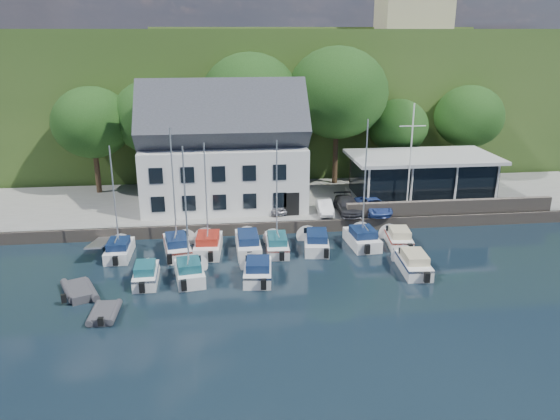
# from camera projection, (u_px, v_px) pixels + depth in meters

# --- Properties ---
(ground) EXTENTS (180.00, 180.00, 0.00)m
(ground) POSITION_uv_depth(u_px,v_px,m) (341.00, 292.00, 34.81)
(ground) COLOR black
(ground) RESTS_ON ground
(quay) EXTENTS (60.00, 13.00, 1.00)m
(quay) POSITION_uv_depth(u_px,v_px,m) (300.00, 203.00, 51.15)
(quay) COLOR gray
(quay) RESTS_ON ground
(quay_face) EXTENTS (60.00, 0.30, 1.00)m
(quay_face) POSITION_uv_depth(u_px,v_px,m) (312.00, 226.00, 45.02)
(quay_face) COLOR #655B51
(quay_face) RESTS_ON ground
(hillside) EXTENTS (160.00, 75.00, 16.00)m
(hillside) POSITION_uv_depth(u_px,v_px,m) (260.00, 80.00, 90.74)
(hillside) COLOR #2C471A
(hillside) RESTS_ON ground
(field_patch) EXTENTS (50.00, 30.00, 0.30)m
(field_patch) POSITION_uv_depth(u_px,v_px,m) (301.00, 28.00, 96.59)
(field_patch) COLOR #5E6733
(field_patch) RESTS_ON hillside
(farmhouse) EXTENTS (10.40, 7.00, 8.20)m
(farmhouse) POSITION_uv_depth(u_px,v_px,m) (414.00, 0.00, 79.92)
(farmhouse) COLOR #C1B090
(farmhouse) RESTS_ON hillside
(harbor_building) EXTENTS (14.40, 8.20, 8.70)m
(harbor_building) POSITION_uv_depth(u_px,v_px,m) (224.00, 156.00, 47.91)
(harbor_building) COLOR silver
(harbor_building) RESTS_ON quay
(club_pavilion) EXTENTS (13.20, 7.20, 4.10)m
(club_pavilion) POSITION_uv_depth(u_px,v_px,m) (421.00, 177.00, 50.14)
(club_pavilion) COLOR black
(club_pavilion) RESTS_ON quay
(seawall) EXTENTS (18.00, 0.50, 1.20)m
(seawall) POSITION_uv_depth(u_px,v_px,m) (450.00, 207.00, 46.37)
(seawall) COLOR #655B51
(seawall) RESTS_ON quay
(gangway) EXTENTS (1.20, 6.00, 1.40)m
(gangway) POSITION_uv_depth(u_px,v_px,m) (102.00, 250.00, 41.48)
(gangway) COLOR silver
(gangway) RESTS_ON ground
(car_silver) EXTENTS (2.45, 3.74, 1.18)m
(car_silver) POSITION_uv_depth(u_px,v_px,m) (273.00, 205.00, 46.97)
(car_silver) COLOR #A6A6AA
(car_silver) RESTS_ON quay
(car_white) EXTENTS (1.40, 3.58, 1.16)m
(car_white) POSITION_uv_depth(u_px,v_px,m) (324.00, 206.00, 46.55)
(car_white) COLOR silver
(car_white) RESTS_ON quay
(car_dgrey) EXTENTS (1.81, 4.43, 1.29)m
(car_dgrey) POSITION_uv_depth(u_px,v_px,m) (348.00, 205.00, 46.63)
(car_dgrey) COLOR #2C2C31
(car_dgrey) RESTS_ON quay
(car_blue) EXTENTS (2.15, 4.08, 1.33)m
(car_blue) POSITION_uv_depth(u_px,v_px,m) (373.00, 205.00, 46.63)
(car_blue) COLOR #304A92
(car_blue) RESTS_ON quay
(flagpole) EXTENTS (2.22, 0.20, 9.27)m
(flagpole) POSITION_uv_depth(u_px,v_px,m) (410.00, 159.00, 45.60)
(flagpole) COLOR silver
(flagpole) RESTS_ON quay
(tree_0) EXTENTS (7.36, 7.36, 10.06)m
(tree_0) POSITION_uv_depth(u_px,v_px,m) (94.00, 141.00, 51.15)
(tree_0) COLOR #183510
(tree_0) RESTS_ON quay
(tree_1) EXTENTS (7.74, 7.74, 10.57)m
(tree_1) POSITION_uv_depth(u_px,v_px,m) (155.00, 136.00, 52.11)
(tree_1) COLOR #183510
(tree_1) RESTS_ON quay
(tree_2) EXTENTS (9.50, 9.50, 12.99)m
(tree_2) POSITION_uv_depth(u_px,v_px,m) (250.00, 120.00, 53.33)
(tree_2) COLOR #183510
(tree_2) RESTS_ON quay
(tree_3) EXTENTS (9.90, 9.90, 13.53)m
(tree_3) POSITION_uv_depth(u_px,v_px,m) (337.00, 117.00, 53.88)
(tree_3) COLOR #183510
(tree_3) RESTS_ON quay
(tree_4) EXTENTS (6.11, 6.11, 8.35)m
(tree_4) POSITION_uv_depth(u_px,v_px,m) (397.00, 140.00, 55.83)
(tree_4) COLOR #183510
(tree_4) RESTS_ON quay
(tree_5) EXTENTS (7.05, 7.05, 9.63)m
(tree_5) POSITION_uv_depth(u_px,v_px,m) (467.00, 132.00, 56.42)
(tree_5) COLOR #183510
(tree_5) RESTS_ON quay
(boat_r1_0) EXTENTS (1.98, 5.36, 8.23)m
(boat_r1_0) POSITION_uv_depth(u_px,v_px,m) (115.00, 203.00, 39.05)
(boat_r1_0) COLOR white
(boat_r1_0) RESTS_ON ground
(boat_r1_1) EXTENTS (2.90, 6.41, 9.07)m
(boat_r1_1) POSITION_uv_depth(u_px,v_px,m) (174.00, 195.00, 39.43)
(boat_r1_1) COLOR white
(boat_r1_1) RESTS_ON ground
(boat_r1_2) EXTENTS (2.54, 6.05, 9.27)m
(boat_r1_2) POSITION_uv_depth(u_px,v_px,m) (206.00, 193.00, 39.68)
(boat_r1_2) COLOR white
(boat_r1_2) RESTS_ON ground
(boat_r1_3) EXTENTS (1.98, 6.76, 1.50)m
(boat_r1_3) POSITION_uv_depth(u_px,v_px,m) (248.00, 241.00, 41.16)
(boat_r1_3) COLOR white
(boat_r1_3) RESTS_ON ground
(boat_r1_4) EXTENTS (2.04, 6.05, 8.19)m
(boat_r1_4) POSITION_uv_depth(u_px,v_px,m) (277.00, 199.00, 40.09)
(boat_r1_4) COLOR white
(boat_r1_4) RESTS_ON ground
(boat_r1_5) EXTENTS (2.79, 6.27, 1.43)m
(boat_r1_5) POSITION_uv_depth(u_px,v_px,m) (316.00, 240.00, 41.56)
(boat_r1_5) COLOR white
(boat_r1_5) RESTS_ON ground
(boat_r1_6) EXTENTS (2.56, 5.67, 9.01)m
(boat_r1_6) POSITION_uv_depth(u_px,v_px,m) (365.00, 190.00, 40.95)
(boat_r1_6) COLOR white
(boat_r1_6) RESTS_ON ground
(boat_r1_7) EXTENTS (2.46, 5.44, 1.39)m
(boat_r1_7) POSITION_uv_depth(u_px,v_px,m) (398.00, 236.00, 42.28)
(boat_r1_7) COLOR white
(boat_r1_7) RESTS_ON ground
(boat_r2_0) EXTENTS (1.73, 4.91, 1.40)m
(boat_r2_0) POSITION_uv_depth(u_px,v_px,m) (146.00, 272.00, 36.00)
(boat_r2_0) COLOR white
(boat_r2_0) RESTS_ON ground
(boat_r2_1) EXTENTS (2.62, 5.23, 9.02)m
(boat_r2_1) POSITION_uv_depth(u_px,v_px,m) (186.00, 216.00, 35.10)
(boat_r2_1) COLOR white
(boat_r2_1) RESTS_ON ground
(boat_r2_2) EXTENTS (2.53, 5.46, 1.44)m
(boat_r2_2) POSITION_uv_depth(u_px,v_px,m) (258.00, 269.00, 36.50)
(boat_r2_2) COLOR white
(boat_r2_2) RESTS_ON ground
(boat_r2_4) EXTENTS (2.26, 6.11, 1.43)m
(boat_r2_4) POSITION_uv_depth(u_px,v_px,m) (413.00, 261.00, 37.75)
(boat_r2_4) COLOR white
(boat_r2_4) RESTS_ON ground
(dinghy_0) EXTENTS (3.06, 3.72, 0.75)m
(dinghy_0) POSITION_uv_depth(u_px,v_px,m) (79.00, 289.00, 34.37)
(dinghy_0) COLOR #38383D
(dinghy_0) RESTS_ON ground
(dinghy_1) EXTENTS (1.74, 2.80, 0.64)m
(dinghy_1) POSITION_uv_depth(u_px,v_px,m) (104.00, 312.00, 31.76)
(dinghy_1) COLOR #38383D
(dinghy_1) RESTS_ON ground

